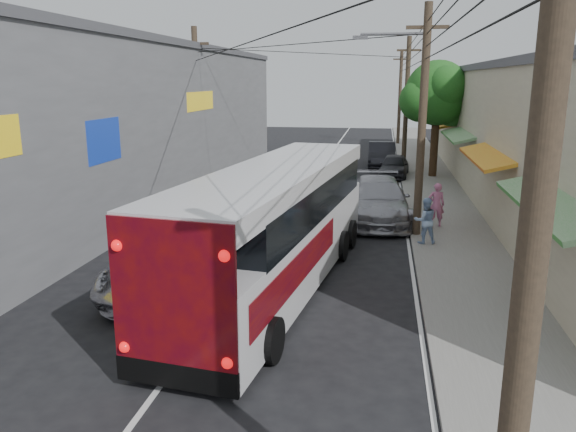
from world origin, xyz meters
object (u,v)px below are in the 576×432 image
object	(u,v)px
jeepney	(178,261)
pedestrian_far	(425,221)
parked_car_mid	(394,166)
parked_car_far	(382,155)
coach_bus	(278,226)
pedestrian_near	(436,205)
parked_suv	(378,200)

from	to	relation	value
jeepney	pedestrian_far	xyz separation A→B (m)	(6.80, 5.18, 0.12)
parked_car_mid	parked_car_far	distance (m)	3.90
parked_car_mid	pedestrian_far	xyz separation A→B (m)	(0.80, -13.99, 0.24)
jeepney	pedestrian_far	bearing A→B (deg)	41.54
parked_car_far	pedestrian_far	xyz separation A→B (m)	(1.53, -17.82, 0.11)
parked_car_mid	coach_bus	bearing A→B (deg)	-95.20
jeepney	pedestrian_far	distance (m)	8.55
pedestrian_near	jeepney	bearing A→B (deg)	46.01
parked_car_mid	pedestrian_near	xyz separation A→B (m)	(1.37, -11.58, 0.28)
coach_bus	parked_suv	bearing A→B (deg)	79.47
coach_bus	jeepney	world-z (taller)	coach_bus
jeepney	coach_bus	bearing A→B (deg)	17.83
coach_bus	parked_car_far	xyz separation A→B (m)	(2.66, 22.36, -0.92)
parked_car_far	pedestrian_near	size ratio (longest dim) A/B	2.92
jeepney	parked_car_mid	distance (m)	20.09
parked_suv	pedestrian_far	distance (m)	3.75
parked_car_mid	parked_suv	bearing A→B (deg)	-89.16
jeepney	parked_car_far	size ratio (longest dim) A/B	1.17
parked_car_mid	parked_car_far	xyz separation A→B (m)	(-0.73, 3.83, 0.13)
coach_bus	parked_suv	xyz separation A→B (m)	(2.59, 7.94, -0.88)
parked_suv	parked_car_mid	distance (m)	10.63
coach_bus	pedestrian_far	bearing A→B (deg)	54.87
coach_bus	jeepney	size ratio (longest dim) A/B	2.08
coach_bus	parked_suv	size ratio (longest dim) A/B	2.02
pedestrian_near	pedestrian_far	size ratio (longest dim) A/B	1.06
jeepney	parked_suv	world-z (taller)	parked_suv
parked_car_mid	pedestrian_near	world-z (taller)	pedestrian_near
parked_suv	pedestrian_near	bearing A→B (deg)	-28.23
parked_car_mid	parked_car_far	world-z (taller)	parked_car_far
coach_bus	pedestrian_near	distance (m)	8.47
jeepney	parked_car_mid	bearing A→B (deg)	76.87
parked_car_far	parked_suv	bearing A→B (deg)	-90.97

